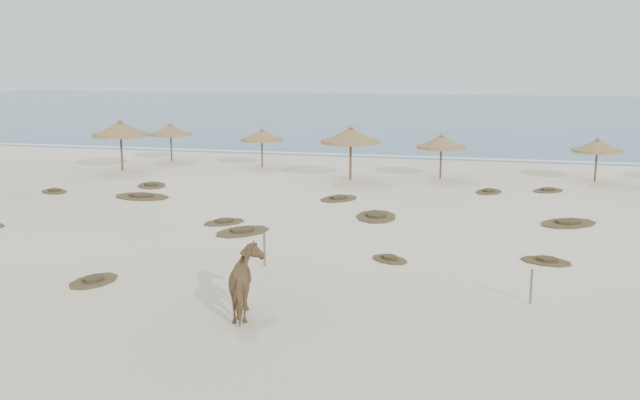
# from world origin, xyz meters

# --- Properties ---
(ground) EXTENTS (160.00, 160.00, 0.00)m
(ground) POSITION_xyz_m (0.00, 0.00, 0.00)
(ground) COLOR #F6E8CA
(ground) RESTS_ON ground
(ocean) EXTENTS (200.00, 100.00, 0.01)m
(ocean) POSITION_xyz_m (0.00, 75.00, 0.00)
(ocean) COLOR #275275
(ocean) RESTS_ON ground
(foam_line) EXTENTS (70.00, 0.60, 0.01)m
(foam_line) POSITION_xyz_m (0.00, 26.00, 0.00)
(foam_line) COLOR white
(foam_line) RESTS_ON ground
(palapa_0) EXTENTS (3.47, 3.47, 3.10)m
(palapa_0) POSITION_xyz_m (-13.74, 15.72, 2.40)
(palapa_0) COLOR brown
(palapa_0) RESTS_ON ground
(palapa_1) EXTENTS (3.39, 3.39, 2.54)m
(palapa_1) POSITION_xyz_m (-12.77, 20.30, 1.97)
(palapa_1) COLOR brown
(palapa_1) RESTS_ON ground
(palapa_2) EXTENTS (2.72, 2.72, 2.43)m
(palapa_2) POSITION_xyz_m (-6.18, 19.19, 1.89)
(palapa_2) COLOR brown
(palapa_2) RESTS_ON ground
(palapa_3) EXTENTS (3.41, 3.41, 3.05)m
(palapa_3) POSITION_xyz_m (0.08, 15.66, 2.37)
(palapa_3) COLOR brown
(palapa_3) RESTS_ON ground
(palapa_4) EXTENTS (3.00, 3.00, 2.56)m
(palapa_4) POSITION_xyz_m (4.82, 17.23, 1.99)
(palapa_4) COLOR brown
(palapa_4) RESTS_ON ground
(palapa_5) EXTENTS (2.98, 2.98, 2.46)m
(palapa_5) POSITION_xyz_m (12.95, 18.13, 1.91)
(palapa_5) COLOR brown
(palapa_5) RESTS_ON ground
(horse) EXTENTS (1.57, 2.24, 1.72)m
(horse) POSITION_xyz_m (1.91, -5.85, 0.86)
(horse) COLOR brown
(horse) RESTS_ON ground
(fence_post_near) EXTENTS (0.08, 0.08, 1.06)m
(fence_post_near) POSITION_xyz_m (0.89, -1.47, 0.53)
(fence_post_near) COLOR #6A6250
(fence_post_near) RESTS_ON ground
(fence_post_far) EXTENTS (0.08, 0.08, 0.94)m
(fence_post_far) POSITION_xyz_m (8.87, -3.14, 0.47)
(fence_post_far) COLOR #6A6250
(fence_post_far) RESTS_ON ground
(scrub_1) EXTENTS (3.15, 2.35, 0.16)m
(scrub_1) POSITION_xyz_m (-8.47, 8.13, 0.05)
(scrub_1) COLOR #4F3D23
(scrub_1) RESTS_ON ground
(scrub_2) EXTENTS (1.95, 2.05, 0.16)m
(scrub_2) POSITION_xyz_m (-2.60, 3.90, 0.05)
(scrub_2) COLOR #4F3D23
(scrub_2) RESTS_ON ground
(scrub_3) EXTENTS (1.98, 2.74, 0.16)m
(scrub_3) POSITION_xyz_m (3.09, 6.43, 0.05)
(scrub_3) COLOR #4F3D23
(scrub_3) RESTS_ON ground
(scrub_4) EXTENTS (1.85, 1.48, 0.16)m
(scrub_4) POSITION_xyz_m (9.51, 1.09, 0.05)
(scrub_4) COLOR #4F3D23
(scrub_4) RESTS_ON ground
(scrub_5) EXTENTS (2.97, 2.89, 0.16)m
(scrub_5) POSITION_xyz_m (10.67, 7.04, 0.05)
(scrub_5) COLOR #4F3D23
(scrub_5) RESTS_ON ground
(scrub_6) EXTENTS (2.32, 2.62, 0.16)m
(scrub_6) POSITION_xyz_m (-9.47, 11.10, 0.05)
(scrub_6) COLOR #4F3D23
(scrub_6) RESTS_ON ground
(scrub_7) EXTENTS (1.66, 2.06, 0.16)m
(scrub_7) POSITION_xyz_m (7.49, 13.48, 0.05)
(scrub_7) COLOR #4F3D23
(scrub_7) RESTS_ON ground
(scrub_8) EXTENTS (2.02, 1.87, 0.16)m
(scrub_8) POSITION_xyz_m (-13.32, 8.32, 0.05)
(scrub_8) COLOR #4F3D23
(scrub_8) RESTS_ON ground
(scrub_9) EXTENTS (2.45, 2.73, 0.16)m
(scrub_9) POSITION_xyz_m (-1.35, 2.57, 0.05)
(scrub_9) COLOR #4F3D23
(scrub_9) RESTS_ON ground
(scrub_10) EXTENTS (2.05, 2.07, 0.16)m
(scrub_10) POSITION_xyz_m (10.35, 14.54, 0.05)
(scrub_10) COLOR #4F3D23
(scrub_10) RESTS_ON ground
(scrub_11) EXTENTS (1.36, 1.85, 0.16)m
(scrub_11) POSITION_xyz_m (-3.40, -4.31, 0.05)
(scrub_11) COLOR #4F3D23
(scrub_11) RESTS_ON ground
(scrub_12) EXTENTS (1.60, 1.50, 0.16)m
(scrub_12) POSITION_xyz_m (4.61, 0.08, 0.05)
(scrub_12) COLOR #4F3D23
(scrub_12) RESTS_ON ground
(scrub_13) EXTENTS (2.19, 2.53, 0.16)m
(scrub_13) POSITION_xyz_m (0.73, 9.90, 0.05)
(scrub_13) COLOR #4F3D23
(scrub_13) RESTS_ON ground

